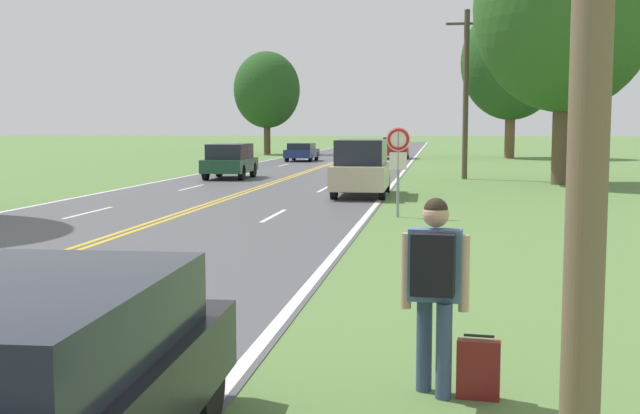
{
  "coord_description": "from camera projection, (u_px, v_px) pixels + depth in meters",
  "views": [
    {
      "loc": [
        6.73,
        -3.61,
        2.29
      ],
      "look_at": [
        4.89,
        8.73,
        1.04
      ],
      "focal_mm": 45.0,
      "sensor_mm": 36.0,
      "label": 1
    }
  ],
  "objects": [
    {
      "name": "hitchhiker_person",
      "position": [
        434.0,
        276.0,
        6.75
      ],
      "size": [
        0.58,
        0.44,
        1.7
      ],
      "rotation": [
        0.0,
        0.0,
        1.47
      ],
      "color": "#38476B",
      "rests_on": "ground"
    },
    {
      "name": "suitcase",
      "position": [
        478.0,
        369.0,
        6.75
      ],
      "size": [
        0.37,
        0.17,
        0.55
      ],
      "rotation": [
        0.0,
        0.0,
        1.47
      ],
      "color": "maroon",
      "rests_on": "ground"
    },
    {
      "name": "traffic_sign",
      "position": [
        398.0,
        150.0,
        20.21
      ],
      "size": [
        0.6,
        0.1,
        2.28
      ],
      "color": "gray",
      "rests_on": "ground"
    },
    {
      "name": "utility_pole_midground",
      "position": [
        466.0,
        92.0,
        34.96
      ],
      "size": [
        1.8,
        0.24,
        7.35
      ],
      "color": "brown",
      "rests_on": "ground"
    },
    {
      "name": "tree_left_verge",
      "position": [
        565.0,
        8.0,
        31.35
      ],
      "size": [
        7.11,
        7.11,
        11.04
      ],
      "color": "brown",
      "rests_on": "ground"
    },
    {
      "name": "tree_mid_treeline",
      "position": [
        511.0,
        62.0,
        58.73
      ],
      "size": [
        7.37,
        7.37,
        11.27
      ],
      "color": "brown",
      "rests_on": "ground"
    },
    {
      "name": "tree_right_cluster",
      "position": [
        267.0,
        90.0,
        66.75
      ],
      "size": [
        5.53,
        5.53,
        8.55
      ],
      "color": "brown",
      "rests_on": "ground"
    },
    {
      "name": "car_black_hatchback_nearest",
      "position": [
        25.0,
        378.0,
        5.02
      ],
      "size": [
        2.01,
        3.91,
        1.32
      ],
      "rotation": [
        0.0,
        0.0,
        -1.53
      ],
      "color": "black",
      "rests_on": "ground"
    },
    {
      "name": "car_champagne_van_approaching",
      "position": [
        362.0,
        167.0,
        26.59
      ],
      "size": [
        1.78,
        4.57,
        1.87
      ],
      "rotation": [
        0.0,
        0.0,
        -1.56
      ],
      "color": "black",
      "rests_on": "ground"
    },
    {
      "name": "car_dark_green_hatchback_mid_near",
      "position": [
        230.0,
        160.0,
        35.51
      ],
      "size": [
        1.87,
        3.78,
        1.54
      ],
      "rotation": [
        0.0,
        0.0,
        1.59
      ],
      "color": "black",
      "rests_on": "ground"
    },
    {
      "name": "car_dark_blue_sedan_mid_far",
      "position": [
        302.0,
        152.0,
        53.58
      ],
      "size": [
        1.82,
        3.94,
        1.22
      ],
      "rotation": [
        0.0,
        0.0,
        1.56
      ],
      "color": "black",
      "rests_on": "ground"
    },
    {
      "name": "car_red_sedan_receding",
      "position": [
        395.0,
        148.0,
        57.9
      ],
      "size": [
        1.96,
        3.94,
        1.54
      ],
      "rotation": [
        0.0,
        0.0,
        -1.56
      ],
      "color": "black",
      "rests_on": "ground"
    }
  ]
}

